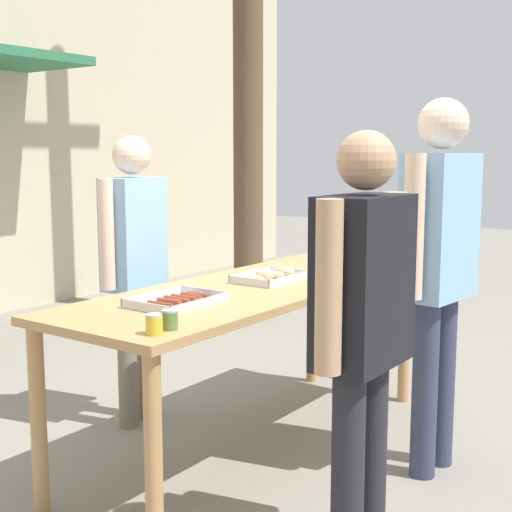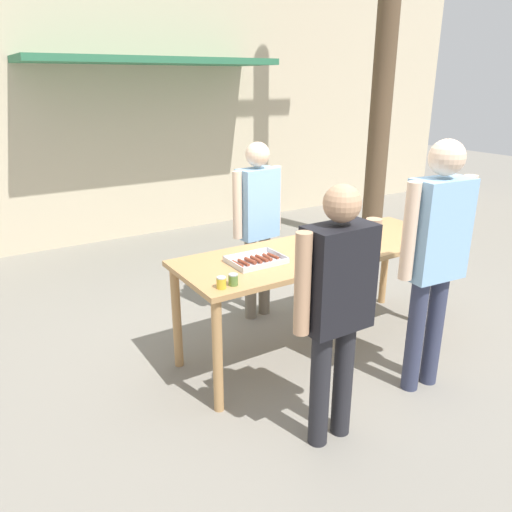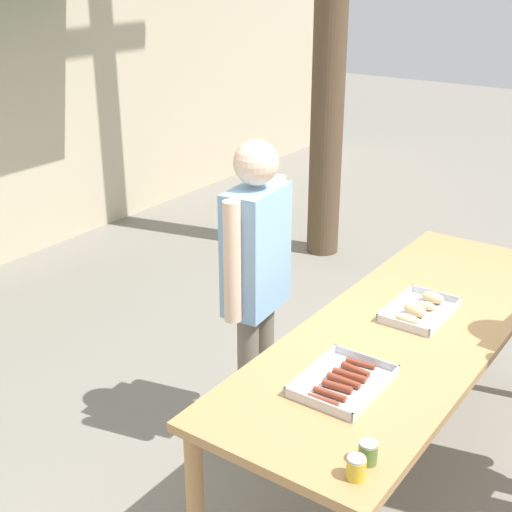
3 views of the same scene
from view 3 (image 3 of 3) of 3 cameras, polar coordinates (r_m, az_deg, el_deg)
name	(u,v)px [view 3 (image 3 of 3)]	position (r m, az deg, el deg)	size (l,w,h in m)	color
ground_plane	(393,480)	(3.85, 10.94, -17.18)	(24.00, 24.00, 0.00)	gray
serving_table	(406,343)	(3.40, 11.93, -6.86)	(2.40, 0.81, 0.89)	tan
food_tray_sausages	(343,383)	(2.86, 6.99, -10.02)	(0.40, 0.30, 0.04)	silver
food_tray_buns	(420,309)	(3.46, 13.00, -4.18)	(0.40, 0.26, 0.07)	silver
condiment_jar_mustard	(356,468)	(2.41, 8.02, -16.44)	(0.06, 0.06, 0.08)	gold
condiment_jar_ketchup	(368,452)	(2.48, 8.95, -15.27)	(0.06, 0.06, 0.08)	#567A38
person_server_behind_table	(256,270)	(3.55, 0.00, -1.15)	(0.53, 0.24, 1.67)	#756B5B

